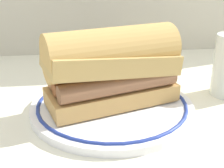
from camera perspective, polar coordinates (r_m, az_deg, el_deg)
ground_plane at (r=0.45m, az=-2.55°, el=-7.05°), size 1.50×1.50×0.00m
plate at (r=0.48m, az=0.00°, el=-4.13°), size 0.26×0.26×0.01m
sausage_sandwich at (r=0.45m, az=0.00°, el=3.47°), size 0.22×0.14×0.12m
salt_shaker at (r=0.63m, az=-7.95°, el=5.55°), size 0.03×0.03×0.08m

